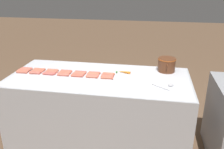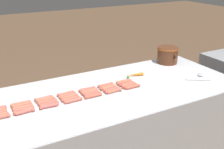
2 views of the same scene
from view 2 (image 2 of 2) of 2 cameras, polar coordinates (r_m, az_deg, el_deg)
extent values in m
cube|color=#ADAFB5|center=(2.61, 1.05, -11.85)|extent=(0.98, 2.14, 0.89)
cube|color=silver|center=(2.39, 1.12, -2.86)|extent=(0.96, 2.10, 0.00)
sphere|color=#C15F50|center=(2.20, -20.85, -6.14)|extent=(0.03, 0.03, 0.03)
cylinder|color=#C6644A|center=(2.21, -17.98, -5.60)|extent=(0.03, 0.13, 0.03)
sphere|color=#C6644A|center=(2.20, -19.54, -5.93)|extent=(0.03, 0.03, 0.03)
sphere|color=#C6644A|center=(2.23, -16.44, -5.26)|extent=(0.03, 0.03, 0.03)
cylinder|color=#C96651|center=(2.25, -13.58, -4.70)|extent=(0.04, 0.13, 0.03)
sphere|color=#C96651|center=(2.24, -15.14, -4.96)|extent=(0.03, 0.03, 0.03)
sphere|color=#C96651|center=(2.26, -12.05, -4.44)|extent=(0.03, 0.03, 0.03)
cylinder|color=#C65B4A|center=(2.29, -9.29, -3.84)|extent=(0.03, 0.13, 0.03)
sphere|color=#C65B4A|center=(2.28, -10.79, -4.11)|extent=(0.03, 0.03, 0.03)
sphere|color=#C65B4A|center=(2.31, -7.82, -3.57)|extent=(0.03, 0.03, 0.03)
cylinder|color=#BF5A51|center=(2.35, -5.12, -2.98)|extent=(0.03, 0.13, 0.03)
sphere|color=#BF5A51|center=(2.32, -6.49, -3.29)|extent=(0.03, 0.03, 0.03)
sphere|color=#BF5A51|center=(2.37, -3.77, -2.66)|extent=(0.03, 0.03, 0.03)
cylinder|color=#BF6150|center=(2.42, -1.32, -2.13)|extent=(0.03, 0.13, 0.03)
sphere|color=#BF6150|center=(2.40, -2.67, -2.39)|extent=(0.03, 0.03, 0.03)
sphere|color=#BF6150|center=(2.44, 0.01, -1.88)|extent=(0.03, 0.03, 0.03)
cylinder|color=#C56848|center=(2.50, 2.33, -1.38)|extent=(0.03, 0.12, 0.03)
sphere|color=#C56848|center=(2.47, 1.09, -1.65)|extent=(0.03, 0.03, 0.03)
sphere|color=#C56848|center=(2.53, 3.54, -1.12)|extent=(0.03, 0.03, 0.03)
sphere|color=#C96751|center=(2.17, -20.82, -6.63)|extent=(0.03, 0.03, 0.03)
cylinder|color=#CB614C|center=(2.19, -17.76, -5.93)|extent=(0.03, 0.12, 0.03)
sphere|color=#CB614C|center=(2.18, -19.36, -6.23)|extent=(0.03, 0.03, 0.03)
sphere|color=#CB614C|center=(2.20, -16.17, -5.63)|extent=(0.03, 0.03, 0.03)
cylinder|color=#C1664D|center=(2.22, -13.24, -5.03)|extent=(0.04, 0.13, 0.03)
sphere|color=#C1664D|center=(2.21, -14.82, -5.30)|extent=(0.03, 0.03, 0.03)
sphere|color=#C1664D|center=(2.23, -11.69, -4.76)|extent=(0.03, 0.03, 0.03)
cylinder|color=#CA604C|center=(2.26, -8.99, -4.16)|extent=(0.04, 0.13, 0.03)
sphere|color=#CA604C|center=(2.24, -10.44, -4.51)|extent=(0.03, 0.03, 0.03)
sphere|color=#CA604C|center=(2.28, -7.56, -3.82)|extent=(0.03, 0.03, 0.03)
cylinder|color=#CB654B|center=(2.32, -4.70, -3.28)|extent=(0.03, 0.12, 0.03)
sphere|color=#CB654B|center=(2.30, -6.09, -3.61)|extent=(0.03, 0.03, 0.03)
sphere|color=#CB654B|center=(2.34, -3.34, -2.97)|extent=(0.03, 0.03, 0.03)
cylinder|color=#C1654B|center=(2.39, -0.95, -2.48)|extent=(0.04, 0.13, 0.03)
sphere|color=#C1654B|center=(2.36, -2.33, -2.73)|extent=(0.03, 0.03, 0.03)
sphere|color=#C1654B|center=(2.41, 0.40, -2.24)|extent=(0.03, 0.03, 0.03)
cylinder|color=#C25947|center=(2.47, 2.61, -1.63)|extent=(0.03, 0.12, 0.03)
sphere|color=#C25947|center=(2.44, 1.38, -1.92)|extent=(0.03, 0.03, 0.03)
sphere|color=#C25947|center=(2.50, 3.81, -1.35)|extent=(0.03, 0.03, 0.03)
sphere|color=#CB614F|center=(2.14, -20.76, -6.97)|extent=(0.03, 0.03, 0.03)
cylinder|color=#C6674D|center=(2.15, -17.64, -6.36)|extent=(0.03, 0.13, 0.03)
sphere|color=#C6674D|center=(2.14, -19.24, -6.70)|extent=(0.03, 0.03, 0.03)
sphere|color=#C6674D|center=(2.17, -16.05, -6.02)|extent=(0.03, 0.03, 0.03)
cylinder|color=#C9614D|center=(2.19, -12.97, -5.43)|extent=(0.03, 0.12, 0.03)
sphere|color=#C9614D|center=(2.17, -14.53, -5.76)|extent=(0.03, 0.03, 0.03)
sphere|color=#C9614D|center=(2.20, -11.43, -5.09)|extent=(0.03, 0.03, 0.03)
cylinder|color=#C6644B|center=(2.23, -8.63, -4.49)|extent=(0.03, 0.12, 0.03)
sphere|color=#C6644B|center=(2.22, -10.13, -4.80)|extent=(0.03, 0.03, 0.03)
sphere|color=#C6644B|center=(2.25, -7.15, -4.17)|extent=(0.03, 0.03, 0.03)
cylinder|color=#CB634E|center=(2.29, -4.49, -3.61)|extent=(0.03, 0.13, 0.03)
sphere|color=#CB634E|center=(2.27, -5.95, -3.89)|extent=(0.03, 0.03, 0.03)
sphere|color=#CB634E|center=(2.31, -3.06, -3.33)|extent=(0.03, 0.03, 0.03)
cylinder|color=#C7664B|center=(2.36, -0.64, -2.74)|extent=(0.04, 0.13, 0.03)
sphere|color=#C7664B|center=(2.34, -2.03, -3.00)|extent=(0.03, 0.03, 0.03)
sphere|color=#C7664B|center=(2.38, 0.73, -2.49)|extent=(0.03, 0.03, 0.03)
cylinder|color=#C9634B|center=(2.44, 3.14, -1.95)|extent=(0.04, 0.13, 0.03)
sphere|color=#C9634B|center=(2.41, 1.84, -2.20)|extent=(0.03, 0.03, 0.03)
sphere|color=#C9634B|center=(2.47, 4.42, -1.71)|extent=(0.03, 0.03, 0.03)
sphere|color=#C66650|center=(2.11, -20.51, -7.33)|extent=(0.03, 0.03, 0.03)
cylinder|color=#C3604F|center=(2.12, -17.39, -6.77)|extent=(0.04, 0.13, 0.03)
sphere|color=#C3604F|center=(2.11, -19.01, -7.14)|extent=(0.03, 0.03, 0.03)
sphere|color=#C3604F|center=(2.13, -15.79, -6.40)|extent=(0.03, 0.03, 0.03)
cylinder|color=#BF5A4D|center=(2.15, -12.63, -5.81)|extent=(0.03, 0.13, 0.03)
sphere|color=#BF5A4D|center=(2.14, -14.25, -6.10)|extent=(0.03, 0.03, 0.03)
sphere|color=#BF5A4D|center=(2.17, -11.03, -5.52)|extent=(0.03, 0.03, 0.03)
cylinder|color=#C6614E|center=(2.20, -8.40, -4.88)|extent=(0.03, 0.13, 0.03)
sphere|color=#C6614E|center=(2.19, -9.94, -5.18)|extent=(0.03, 0.03, 0.03)
sphere|color=#C6614E|center=(2.22, -6.87, -4.58)|extent=(0.03, 0.03, 0.03)
cylinder|color=#BF5C4A|center=(2.26, -4.07, -3.94)|extent=(0.03, 0.12, 0.03)
sphere|color=#BF5C4A|center=(2.24, -5.53, -4.24)|extent=(0.03, 0.03, 0.03)
sphere|color=#BF5C4A|center=(2.28, -2.64, -3.64)|extent=(0.03, 0.03, 0.03)
cylinder|color=#C75D50|center=(2.33, -0.09, -3.06)|extent=(0.04, 0.13, 0.03)
sphere|color=#C75D50|center=(2.31, -1.49, -3.32)|extent=(0.03, 0.03, 0.03)
sphere|color=#C75D50|center=(2.36, 1.28, -2.79)|extent=(0.03, 0.03, 0.03)
cylinder|color=#CE5E4F|center=(2.41, 3.54, -2.23)|extent=(0.03, 0.13, 0.03)
sphere|color=#CE5E4F|center=(2.39, 2.25, -2.50)|extent=(0.03, 0.03, 0.03)
sphere|color=#CE5E4F|center=(2.44, 4.80, -1.96)|extent=(0.03, 0.03, 0.03)
sphere|color=#C7614C|center=(2.08, -20.17, -7.79)|extent=(0.03, 0.03, 0.03)
cylinder|color=#C46051|center=(2.09, -17.34, -7.19)|extent=(0.04, 0.13, 0.03)
sphere|color=#C46051|center=(2.09, -19.03, -7.46)|extent=(0.03, 0.03, 0.03)
sphere|color=#C46051|center=(2.10, -15.66, -6.92)|extent=(0.03, 0.03, 0.03)
cylinder|color=#CA5A51|center=(2.13, -12.57, -6.20)|extent=(0.04, 0.13, 0.03)
sphere|color=#CA5A51|center=(2.11, -14.14, -6.59)|extent=(0.03, 0.03, 0.03)
sphere|color=#CA5A51|center=(2.14, -11.02, -5.81)|extent=(0.03, 0.03, 0.03)
cylinder|color=#CC624F|center=(2.17, -7.86, -5.21)|extent=(0.03, 0.12, 0.03)
sphere|color=#CC624F|center=(2.16, -9.41, -5.54)|extent=(0.03, 0.03, 0.03)
sphere|color=#CC624F|center=(2.19, -6.34, -4.89)|extent=(0.03, 0.03, 0.03)
cylinder|color=#CD5B47|center=(2.23, -3.79, -4.31)|extent=(0.03, 0.12, 0.03)
sphere|color=#CD5B47|center=(2.21, -5.26, -4.63)|extent=(0.03, 0.03, 0.03)
sphere|color=#CD5B47|center=(2.25, -2.35, -3.99)|extent=(0.03, 0.03, 0.03)
cylinder|color=#C8644E|center=(2.31, 0.29, -3.36)|extent=(0.04, 0.13, 0.03)
sphere|color=#C8644E|center=(2.28, -1.13, -3.63)|extent=(0.03, 0.03, 0.03)
sphere|color=#C8644E|center=(2.33, 1.68, -3.09)|extent=(0.03, 0.03, 0.03)
cylinder|color=#C36048|center=(2.39, 4.12, -2.49)|extent=(0.03, 0.13, 0.03)
sphere|color=#C36048|center=(2.36, 2.81, -2.76)|extent=(0.03, 0.03, 0.03)
sphere|color=#C36048|center=(2.42, 5.40, -2.23)|extent=(0.03, 0.03, 0.03)
cylinder|color=#562D19|center=(3.04, 11.15, 3.88)|extent=(0.21, 0.21, 0.17)
torus|color=brown|center=(3.02, 11.24, 5.19)|extent=(0.22, 0.22, 0.03)
torus|color=#562D19|center=(3.11, 9.93, 4.71)|extent=(0.06, 0.01, 0.06)
torus|color=#562D19|center=(2.96, 12.47, 3.63)|extent=(0.06, 0.01, 0.06)
cylinder|color=#B7B7BC|center=(2.66, 16.89, -1.06)|extent=(0.13, 0.19, 0.01)
ellipsoid|color=#B7B7BC|center=(2.78, 17.43, -0.07)|extent=(0.09, 0.08, 0.02)
cone|color=orange|center=(2.64, 4.56, -0.04)|extent=(0.07, 0.17, 0.03)
sphere|color=#387F2D|center=(2.59, 3.25, -0.50)|extent=(0.02, 0.02, 0.02)
camera|label=1|loc=(1.84, 85.05, 4.79)|focal=38.74mm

